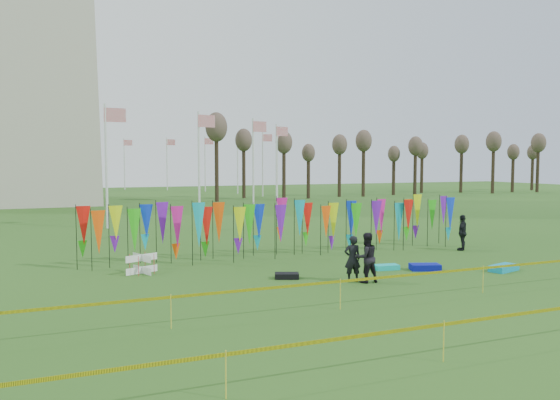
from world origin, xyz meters
name	(u,v)px	position (x,y,z in m)	size (l,w,h in m)	color
ground	(368,289)	(0.00, 0.00, 0.00)	(160.00, 160.00, 0.00)	#234C15
flagpole_ring	(13,165)	(-14.00, 48.00, 4.00)	(57.40, 56.16, 8.00)	silver
banner_row	(293,220)	(0.28, 7.04, 1.62)	(18.64, 0.64, 2.50)	black
caution_tape_near	(396,278)	(-0.22, -1.91, 0.78)	(26.00, 0.02, 0.90)	#F4EE05
caution_tape_far	(511,317)	(-0.22, -6.46, 0.78)	(26.00, 0.02, 0.90)	#F4EE05
tree_line	(403,148)	(32.00, 44.00, 6.17)	(53.92, 1.92, 7.84)	#36291B
box_kite	(142,264)	(-6.75, 5.46, 0.38)	(0.69, 0.69, 0.76)	red
person_left	(352,259)	(0.03, 1.16, 0.83)	(0.61, 0.44, 1.66)	black
person_mid	(366,258)	(0.43, 0.87, 0.90)	(0.87, 0.54, 1.79)	black
person_right	(462,233)	(8.47, 5.25, 0.87)	(1.02, 0.58, 1.74)	black
kite_bag_turquoise	(386,267)	(2.40, 2.59, 0.10)	(0.98, 0.49, 0.20)	#0DC6C2
kite_bag_blue	(425,267)	(3.77, 1.92, 0.12)	(1.16, 0.61, 0.24)	#0912A2
kite_bag_black	(287,276)	(-1.93, 2.54, 0.10)	(0.88, 0.51, 0.20)	black
kite_bag_teal	(504,268)	(6.53, 0.60, 0.12)	(1.27, 0.61, 0.24)	#0D99C2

